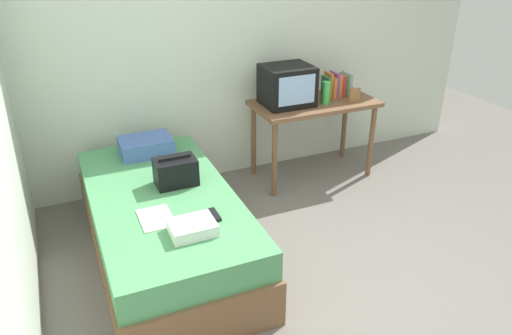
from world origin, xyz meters
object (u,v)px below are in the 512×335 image
object	(u,v)px
book_row	(337,85)
magazine	(156,218)
remote_dark	(215,215)
desk	(314,111)
water_bottle	(326,93)
pillow	(146,146)
folded_towel	(192,227)
picture_frame	(354,95)
bed	(165,226)
handbag	(176,172)
tv	(287,85)

from	to	relation	value
book_row	magazine	size ratio (longest dim) A/B	0.90
book_row	remote_dark	bearing A→B (deg)	-143.26
desk	water_bottle	distance (m)	0.23
desk	pillow	distance (m)	1.61
magazine	folded_towel	size ratio (longest dim) A/B	1.04
picture_frame	pillow	xyz separation A→B (m)	(-1.94, 0.12, -0.22)
magazine	desk	bearing A→B (deg)	31.06
pillow	bed	bearing A→B (deg)	-93.90
handbag	magazine	xyz separation A→B (m)	(-0.25, -0.41, -0.10)
handbag	bed	bearing A→B (deg)	-142.73
book_row	remote_dark	world-z (taller)	book_row
bed	water_bottle	world-z (taller)	water_bottle
water_bottle	picture_frame	bearing A→B (deg)	-13.06
desk	magazine	bearing A→B (deg)	-148.94
tv	remote_dark	size ratio (longest dim) A/B	2.82
picture_frame	remote_dark	bearing A→B (deg)	-149.32
picture_frame	pillow	size ratio (longest dim) A/B	0.30
tv	handbag	size ratio (longest dim) A/B	1.47
water_bottle	folded_towel	bearing A→B (deg)	-143.60
handbag	remote_dark	world-z (taller)	handbag
bed	picture_frame	xyz separation A→B (m)	(1.99, 0.60, 0.56)
book_row	folded_towel	size ratio (longest dim) A/B	0.93
tv	picture_frame	size ratio (longest dim) A/B	3.47
desk	picture_frame	bearing A→B (deg)	-25.02
pillow	folded_towel	bearing A→B (deg)	-89.47
tv	water_bottle	bearing A→B (deg)	-19.60
book_row	remote_dark	xyz separation A→B (m)	(-1.69, -1.26, -0.32)
remote_dark	bed	bearing A→B (deg)	120.11
water_bottle	magazine	distance (m)	2.10
desk	folded_towel	distance (m)	2.07
desk	remote_dark	bearing A→B (deg)	-139.84
bed	remote_dark	xyz separation A→B (m)	(0.25, -0.43, 0.29)
bed	magazine	world-z (taller)	magazine
tv	remote_dark	bearing A→B (deg)	-132.89
book_row	folded_towel	world-z (taller)	book_row
tv	book_row	world-z (taller)	tv
desk	pillow	bearing A→B (deg)	-178.62
desk	picture_frame	size ratio (longest dim) A/B	9.14
pillow	handbag	distance (m)	0.62
bed	folded_towel	xyz separation A→B (m)	(0.06, -0.56, 0.31)
picture_frame	remote_dark	size ratio (longest dim) A/B	0.81
book_row	picture_frame	world-z (taller)	book_row
pillow	book_row	bearing A→B (deg)	3.31
pillow	remote_dark	distance (m)	1.17
tv	magazine	size ratio (longest dim) A/B	1.52
tv	picture_frame	world-z (taller)	tv
desk	tv	bearing A→B (deg)	174.12
water_bottle	book_row	xyz separation A→B (m)	(0.22, 0.16, 0.00)
handbag	water_bottle	bearing A→B (deg)	19.49
book_row	folded_towel	distance (m)	2.35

